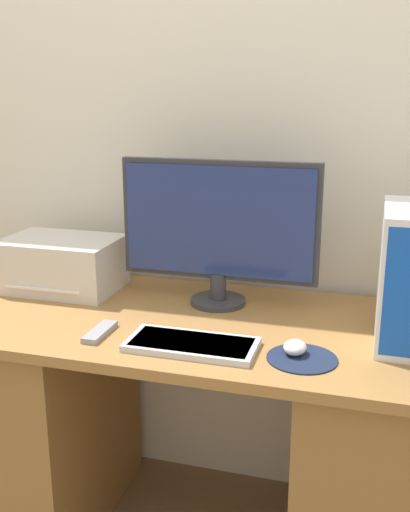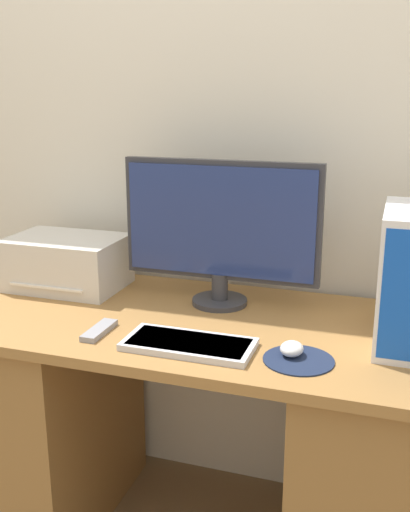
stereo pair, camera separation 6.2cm
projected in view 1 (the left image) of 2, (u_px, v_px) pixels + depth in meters
The scene contains 8 objects.
wall_back at pixel (232, 116), 1.99m from camera, with size 6.40×0.05×2.70m.
desk at pixel (198, 432), 1.87m from camera, with size 1.54×0.70×0.78m.
monitor at pixel (219, 226), 1.83m from camera, with size 0.62×0.17×0.45m.
keyboard at pixel (192, 344), 1.57m from camera, with size 0.34×0.16×0.02m.
mousepad at pixel (302, 359), 1.50m from camera, with size 0.18×0.18×0.00m.
mouse at pixel (295, 347), 1.52m from camera, with size 0.06×0.07×0.04m.
printer at pixel (62, 264), 2.02m from camera, with size 0.38×0.27×0.17m.
remote_control at pixel (100, 332), 1.65m from camera, with size 0.04×0.14×0.02m.
Camera 1 is at (0.48, -1.23, 1.44)m, focal length 42.00 mm.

